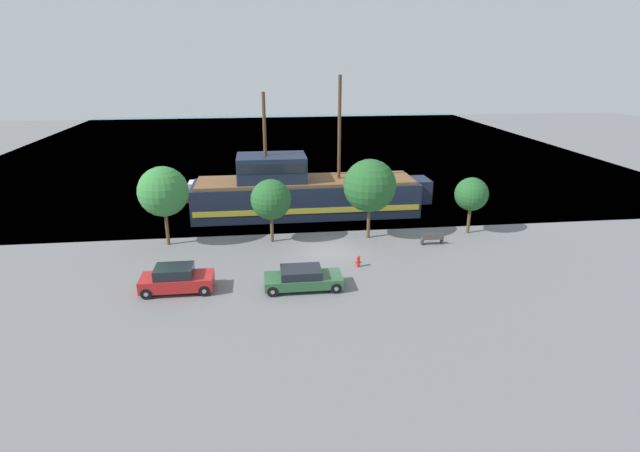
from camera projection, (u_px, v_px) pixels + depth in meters
name	position (u px, v px, depth m)	size (l,w,h in m)	color
ground_plane	(329.00, 251.00, 35.07)	(160.00, 160.00, 0.00)	slate
water_surface	(289.00, 145.00, 76.37)	(80.00, 80.00, 0.00)	teal
pirate_ship	(303.00, 192.00, 42.64)	(20.30, 4.87, 11.57)	#192338
moored_boat_dockside	(205.00, 192.00, 47.45)	(5.56, 2.41, 1.73)	maroon
parked_car_curb_front	(176.00, 279.00, 28.88)	(4.13, 1.88, 1.56)	#B21E1E
parked_car_curb_mid	(303.00, 278.00, 29.27)	(4.55, 1.95, 1.29)	#2D5B38
fire_hydrant	(358.00, 261.00, 32.36)	(0.42, 0.25, 0.76)	red
bench_promenade_east	(432.00, 239.00, 36.17)	(1.60, 0.45, 0.85)	#4C4742
tree_row_east	(163.00, 192.00, 35.03)	(3.54, 3.54, 5.75)	brown
tree_row_mideast	(271.00, 200.00, 35.85)	(2.93, 2.93, 4.69)	brown
tree_row_midwest	(370.00, 186.00, 36.36)	(3.87, 3.87, 5.97)	brown
tree_row_west	(471.00, 194.00, 37.69)	(2.52, 2.52, 4.36)	brown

